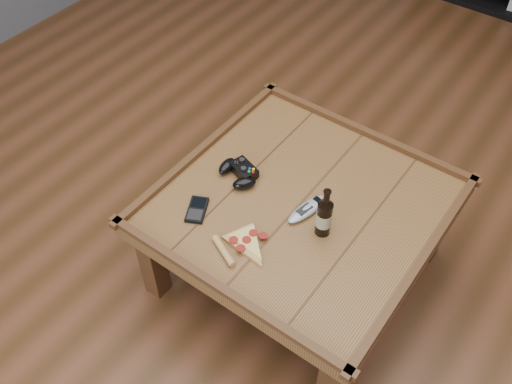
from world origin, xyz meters
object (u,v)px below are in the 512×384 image
Objects in this scene: pizza_slice at (243,243)px; coffee_table at (300,213)px; remote_control at (307,209)px; beer_bottle at (324,216)px; smartphone at (197,210)px; game_controller at (239,172)px.

coffee_table is at bearing 103.18° from pizza_slice.
remote_control is (0.04, -0.02, 0.07)m from coffee_table.
beer_bottle is 0.48m from smartphone.
smartphone is (-0.23, 0.02, -0.00)m from pizza_slice.
beer_bottle is at bearing -2.36° from smartphone.
game_controller is 0.66× the size of pizza_slice.
remote_control is (0.10, 0.26, 0.01)m from pizza_slice.
remote_control is at bearing 152.89° from beer_bottle.
remote_control is (-0.10, 0.05, -0.07)m from beer_bottle.
pizza_slice is 2.04× the size of smartphone.
game_controller is at bearing 174.29° from beer_bottle.
beer_bottle is at bearing -15.62° from remote_control.
beer_bottle reaches higher than game_controller.
pizza_slice is at bearing -132.40° from beer_bottle.
coffee_table reaches higher than smartphone.
smartphone is at bearing -132.53° from remote_control.
coffee_table is at bearing 161.11° from remote_control.
beer_bottle is 1.56× the size of smartphone.
beer_bottle reaches higher than coffee_table.
beer_bottle is at bearing 72.33° from pizza_slice.
smartphone is 0.41m from remote_control.
remote_control is (0.33, 0.24, 0.01)m from smartphone.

